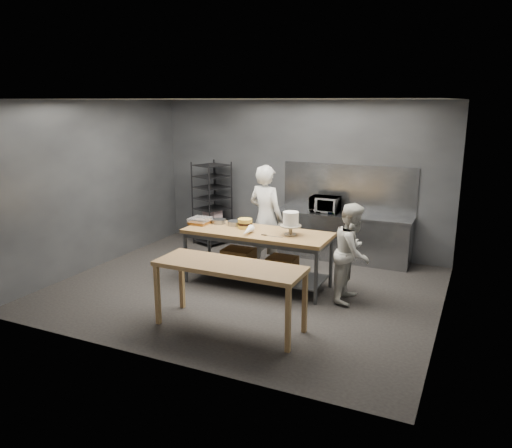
{
  "coord_description": "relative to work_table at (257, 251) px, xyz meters",
  "views": [
    {
      "loc": [
        3.37,
        -6.86,
        2.98
      ],
      "look_at": [
        0.1,
        0.2,
        1.05
      ],
      "focal_mm": 35.0,
      "sensor_mm": 36.0,
      "label": 1
    }
  ],
  "objects": [
    {
      "name": "frosted_cake_stand",
      "position": [
        0.59,
        -0.02,
        0.58
      ],
      "size": [
        0.34,
        0.34,
        0.37
      ],
      "color": "tan",
      "rests_on": "work_table"
    },
    {
      "name": "microwave",
      "position": [
        0.55,
        1.91,
        0.48
      ],
      "size": [
        0.54,
        0.37,
        0.3
      ],
      "primitive_type": "imported",
      "color": "black",
      "rests_on": "back_counter"
    },
    {
      "name": "near_counter",
      "position": [
        0.36,
        -1.65,
        0.24
      ],
      "size": [
        2.0,
        0.7,
        0.9
      ],
      "color": "#94653D",
      "rests_on": "ground"
    },
    {
      "name": "back_wall",
      "position": [
        -0.09,
        2.23,
        0.93
      ],
      "size": [
        6.0,
        0.04,
        3.0
      ],
      "primitive_type": "cube",
      "color": "#4C4F54",
      "rests_on": "ground"
    },
    {
      "name": "offset_spatula",
      "position": [
        0.31,
        -0.22,
        0.35
      ],
      "size": [
        0.36,
        0.02,
        0.02
      ],
      "color": "slate",
      "rests_on": "work_table"
    },
    {
      "name": "back_counter",
      "position": [
        0.91,
        1.91,
        -0.12
      ],
      "size": [
        2.6,
        0.6,
        0.9
      ],
      "color": "slate",
      "rests_on": "ground"
    },
    {
      "name": "piping_bag",
      "position": [
        -0.03,
        -0.29,
        0.41
      ],
      "size": [
        0.16,
        0.39,
        0.12
      ],
      "primitive_type": "cone",
      "rotation": [
        1.57,
        0.0,
        0.12
      ],
      "color": "white",
      "rests_on": "work_table"
    },
    {
      "name": "chef_behind",
      "position": [
        -0.2,
        0.81,
        0.38
      ],
      "size": [
        0.78,
        0.6,
        1.9
      ],
      "primitive_type": "imported",
      "rotation": [
        0.0,
        0.0,
        2.91
      ],
      "color": "silver",
      "rests_on": "ground"
    },
    {
      "name": "layer_cake",
      "position": [
        -0.25,
        0.07,
        0.43
      ],
      "size": [
        0.24,
        0.24,
        0.16
      ],
      "color": "gold",
      "rests_on": "work_table"
    },
    {
      "name": "cake_pans",
      "position": [
        -0.64,
        0.18,
        0.39
      ],
      "size": [
        0.57,
        0.26,
        0.07
      ],
      "color": "gray",
      "rests_on": "work_table"
    },
    {
      "name": "pastry_clamshells",
      "position": [
        -1.09,
        0.01,
        0.4
      ],
      "size": [
        0.31,
        0.34,
        0.11
      ],
      "color": "#91511D",
      "rests_on": "work_table"
    },
    {
      "name": "ground",
      "position": [
        -0.09,
        -0.27,
        -0.57
      ],
      "size": [
        6.0,
        6.0,
        0.0
      ],
      "primitive_type": "plane",
      "color": "black",
      "rests_on": "ground"
    },
    {
      "name": "speed_rack",
      "position": [
        -1.89,
        1.83,
        0.28
      ],
      "size": [
        0.79,
        0.82,
        1.75
      ],
      "color": "black",
      "rests_on": "ground"
    },
    {
      "name": "splashback_panel",
      "position": [
        0.91,
        2.21,
        0.78
      ],
      "size": [
        2.6,
        0.02,
        0.9
      ],
      "primitive_type": "cube",
      "color": "slate",
      "rests_on": "back_counter"
    },
    {
      "name": "chef_right",
      "position": [
        1.59,
        -0.0,
        0.18
      ],
      "size": [
        0.58,
        0.74,
        1.51
      ],
      "primitive_type": "imported",
      "rotation": [
        0.0,
        0.0,
        1.56
      ],
      "color": "silver",
      "rests_on": "ground"
    },
    {
      "name": "work_table",
      "position": [
        0.0,
        0.0,
        0.0
      ],
      "size": [
        2.4,
        0.9,
        0.92
      ],
      "color": "brown",
      "rests_on": "ground"
    }
  ]
}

